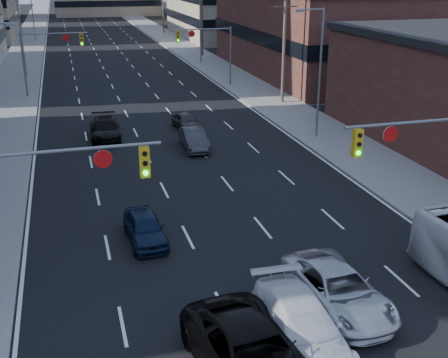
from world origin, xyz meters
The scene contains 22 objects.
road_surface centered at (0.00, 130.00, 0.01)m, with size 18.00×300.00×0.02m, color black.
sidewalk_left centered at (-11.50, 130.00, 0.07)m, with size 5.00×300.00×0.15m, color slate.
sidewalk_right centered at (11.50, 130.00, 0.07)m, with size 5.00×300.00×0.15m, color slate.
storefront_right_mid centered at (24.00, 50.00, 4.50)m, with size 20.00×30.00×9.00m, color #472119.
signal_near_left centered at (-7.45, 8.00, 4.33)m, with size 6.59×0.33×6.00m.
signal_near_right centered at (7.45, 8.00, 4.33)m, with size 6.59×0.33×6.00m.
signal_far_left centered at (-7.68, 45.00, 4.30)m, with size 6.09×0.33×6.00m.
signal_far_right centered at (7.68, 45.00, 4.30)m, with size 6.09×0.33×6.00m.
utility_pole_block centered at (12.20, 36.00, 5.78)m, with size 2.20×0.28×11.00m.
utility_pole_midblock centered at (12.20, 66.00, 5.78)m, with size 2.20×0.28×11.00m.
utility_pole_distant centered at (12.20, 96.00, 5.78)m, with size 2.20×0.28×11.00m.
streetlight_left_mid centered at (-10.34, 55.00, 5.05)m, with size 2.03×0.22×9.00m.
streetlight_left_far centered at (-10.34, 90.00, 5.05)m, with size 2.03×0.22×9.00m.
streetlight_right_near centered at (10.34, 25.00, 5.05)m, with size 2.03×0.22×9.00m.
streetlight_right_far centered at (10.34, 60.00, 5.05)m, with size 2.03×0.22×9.00m.
black_pickup centered at (-2.00, 2.23, 0.85)m, with size 2.81×6.09×1.69m, color black.
white_van centered at (0.00, 3.29, 0.79)m, with size 2.20×5.41×1.57m, color silver.
silver_suv centered at (2.13, 5.07, 0.74)m, with size 2.46×5.34×1.49m, color silver.
sedan_blue centered at (-3.70, 12.17, 0.66)m, with size 1.56×3.88×1.32m, color black.
sedan_grey_center centered at (1.49, 24.91, 0.68)m, with size 1.44×4.13×1.36m, color #303032.
sedan_black_far centered at (-4.06, 28.91, 0.74)m, with size 2.06×5.07×1.47m, color black.
sedan_grey_right centered at (2.00, 30.00, 0.61)m, with size 1.45×3.61×1.23m, color #2E2E30.
Camera 1 is at (-6.49, -10.46, 11.45)m, focal length 45.00 mm.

